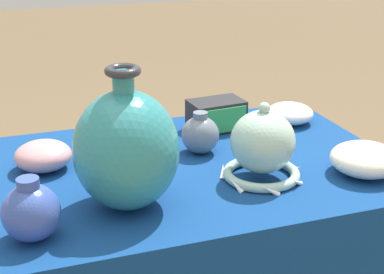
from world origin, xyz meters
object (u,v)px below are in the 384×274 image
(vase_dome_bell, at_px, (262,148))
(bowl_shallow_ivory, at_px, (365,159))
(jar_round_cobalt, at_px, (31,212))
(mosaic_tile_box, at_px, (217,115))
(vase_tall_bulbous, at_px, (126,149))
(jar_round_slate, at_px, (200,134))
(bowl_shallow_porcelain, at_px, (290,113))
(bowl_shallow_rose, at_px, (43,156))

(vase_dome_bell, xyz_separation_m, bowl_shallow_ivory, (0.24, -0.06, -0.04))
(jar_round_cobalt, bearing_deg, mosaic_tile_box, 38.76)
(vase_tall_bulbous, height_order, jar_round_slate, vase_tall_bulbous)
(mosaic_tile_box, xyz_separation_m, bowl_shallow_porcelain, (0.22, -0.02, -0.01))
(mosaic_tile_box, distance_m, bowl_shallow_porcelain, 0.22)
(jar_round_cobalt, height_order, jar_round_slate, jar_round_cobalt)
(vase_dome_bell, distance_m, bowl_shallow_porcelain, 0.40)
(mosaic_tile_box, bearing_deg, bowl_shallow_porcelain, -10.21)
(bowl_shallow_rose, xyz_separation_m, bowl_shallow_porcelain, (0.71, 0.10, -0.01))
(mosaic_tile_box, distance_m, bowl_shallow_rose, 0.50)
(jar_round_cobalt, bearing_deg, bowl_shallow_ivory, 3.27)
(bowl_shallow_ivory, relative_size, jar_round_slate, 1.51)
(vase_dome_bell, relative_size, bowl_shallow_porcelain, 1.44)
(bowl_shallow_porcelain, bearing_deg, mosaic_tile_box, 174.57)
(jar_round_slate, bearing_deg, bowl_shallow_rose, 175.98)
(vase_dome_bell, bearing_deg, jar_round_cobalt, -169.02)
(bowl_shallow_porcelain, bearing_deg, bowl_shallow_ivory, -90.21)
(bowl_shallow_rose, xyz_separation_m, bowl_shallow_ivory, (0.71, -0.27, 0.00))
(vase_tall_bulbous, distance_m, bowl_shallow_ivory, 0.57)
(jar_round_cobalt, bearing_deg, vase_dome_bell, 10.98)
(bowl_shallow_porcelain, bearing_deg, vase_tall_bulbous, -148.51)
(bowl_shallow_porcelain, bearing_deg, bowl_shallow_rose, -172.26)
(vase_tall_bulbous, bearing_deg, bowl_shallow_porcelain, 31.49)
(vase_tall_bulbous, relative_size, bowl_shallow_porcelain, 2.21)
(vase_dome_bell, relative_size, bowl_shallow_rose, 1.45)
(bowl_shallow_ivory, distance_m, jar_round_cobalt, 0.76)
(vase_tall_bulbous, xyz_separation_m, bowl_shallow_ivory, (0.56, -0.03, -0.09))
(vase_tall_bulbous, bearing_deg, jar_round_cobalt, -160.65)
(bowl_shallow_rose, bearing_deg, vase_tall_bulbous, -59.29)
(bowl_shallow_ivory, xyz_separation_m, jar_round_slate, (-0.32, 0.25, 0.01))
(vase_tall_bulbous, xyz_separation_m, bowl_shallow_porcelain, (0.56, 0.34, -0.10))
(bowl_shallow_ivory, bearing_deg, jar_round_slate, 142.29)
(bowl_shallow_ivory, bearing_deg, bowl_shallow_porcelain, 89.79)
(bowl_shallow_ivory, bearing_deg, vase_tall_bulbous, 177.26)
(bowl_shallow_porcelain, distance_m, jar_round_slate, 0.34)
(mosaic_tile_box, height_order, bowl_shallow_rose, mosaic_tile_box)
(mosaic_tile_box, bearing_deg, vase_tall_bulbous, -137.90)
(vase_tall_bulbous, relative_size, jar_round_cobalt, 2.40)
(bowl_shallow_ivory, xyz_separation_m, jar_round_cobalt, (-0.76, -0.04, 0.02))
(bowl_shallow_ivory, bearing_deg, bowl_shallow_rose, 158.79)
(vase_tall_bulbous, bearing_deg, mosaic_tile_box, 46.88)
(mosaic_tile_box, height_order, jar_round_cobalt, jar_round_cobalt)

